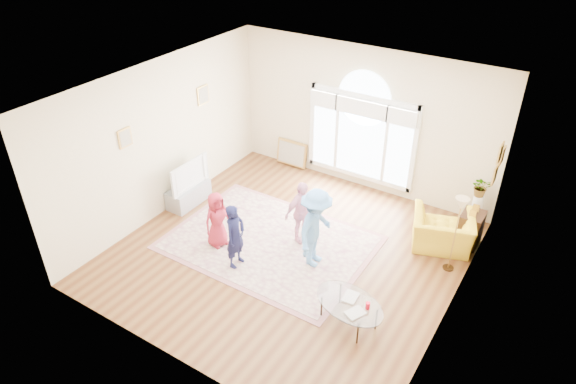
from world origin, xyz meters
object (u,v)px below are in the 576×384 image
Objects in this scene: tv_console at (189,194)px; coffee_table at (349,303)px; area_rug at (270,242)px; television at (186,174)px; armchair at (442,231)px.

tv_console is 0.73× the size of coffee_table.
area_rug is 2.39m from television.
area_rug is at bearing 170.42° from coffee_table.
television is 0.99× the size of armchair.
tv_console is at bearing 179.59° from coffee_table.
armchair reaches higher than area_rug.
television is at bearing -0.00° from tv_console.
television is (0.01, -0.00, 0.52)m from tv_console.
coffee_table is 2.77m from armchair.
armchair is at bearing 30.29° from area_rug.
tv_console is at bearing -3.63° from armchair.
coffee_table is (2.22, -1.05, 0.39)m from area_rug.
tv_console is 0.91× the size of armchair.
television reaches higher than tv_console.
television reaches higher than area_rug.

